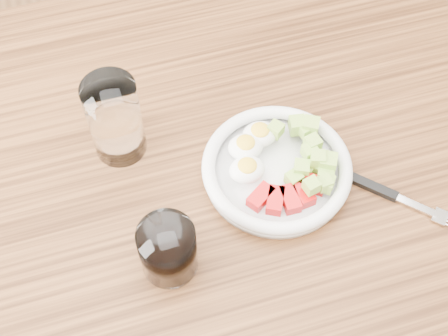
# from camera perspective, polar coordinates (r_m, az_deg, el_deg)

# --- Properties ---
(dining_table) EXTENTS (1.50, 0.90, 0.77)m
(dining_table) POSITION_cam_1_polar(r_m,az_deg,el_deg) (0.97, 0.74, -4.46)
(dining_table) COLOR brown
(dining_table) RESTS_ON ground
(bowl) EXTENTS (0.21, 0.21, 0.05)m
(bowl) POSITION_cam_1_polar(r_m,az_deg,el_deg) (0.88, 4.87, 0.10)
(bowl) COLOR white
(bowl) RESTS_ON dining_table
(fork) EXTENTS (0.16, 0.16, 0.01)m
(fork) POSITION_cam_1_polar(r_m,az_deg,el_deg) (0.90, 14.30, -2.07)
(fork) COLOR black
(fork) RESTS_ON dining_table
(water_glass) EXTENTS (0.07, 0.07, 0.13)m
(water_glass) POSITION_cam_1_polar(r_m,az_deg,el_deg) (0.88, -9.95, 4.42)
(water_glass) COLOR white
(water_glass) RESTS_ON dining_table
(coffee_glass) EXTENTS (0.07, 0.07, 0.08)m
(coffee_glass) POSITION_cam_1_polar(r_m,az_deg,el_deg) (0.79, -5.14, -7.46)
(coffee_glass) COLOR white
(coffee_glass) RESTS_ON dining_table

